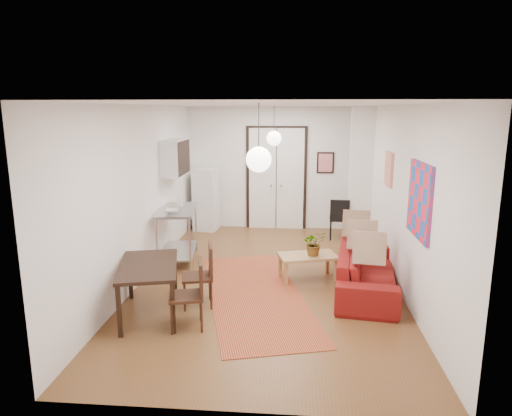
# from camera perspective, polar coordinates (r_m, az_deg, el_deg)

# --- Properties ---
(floor) EXTENTS (7.00, 7.00, 0.00)m
(floor) POSITION_cam_1_polar(r_m,az_deg,el_deg) (7.84, 1.46, -8.88)
(floor) COLOR brown
(floor) RESTS_ON ground
(ceiling) EXTENTS (4.20, 7.00, 0.02)m
(ceiling) POSITION_cam_1_polar(r_m,az_deg,el_deg) (7.32, 1.59, 12.82)
(ceiling) COLOR white
(ceiling) RESTS_ON wall_back
(wall_back) EXTENTS (4.20, 0.02, 2.90)m
(wall_back) POSITION_cam_1_polar(r_m,az_deg,el_deg) (10.90, 2.58, 4.96)
(wall_back) COLOR white
(wall_back) RESTS_ON floor
(wall_front) EXTENTS (4.20, 0.02, 2.90)m
(wall_front) POSITION_cam_1_polar(r_m,az_deg,el_deg) (4.07, -1.32, -7.50)
(wall_front) COLOR white
(wall_front) RESTS_ON floor
(wall_left) EXTENTS (0.02, 7.00, 2.90)m
(wall_left) POSITION_cam_1_polar(r_m,az_deg,el_deg) (7.85, -13.98, 1.78)
(wall_left) COLOR white
(wall_left) RESTS_ON floor
(wall_right) EXTENTS (0.02, 7.00, 2.90)m
(wall_right) POSITION_cam_1_polar(r_m,az_deg,el_deg) (7.62, 17.49, 1.27)
(wall_right) COLOR white
(wall_right) RESTS_ON floor
(double_doors) EXTENTS (1.44, 0.06, 2.50)m
(double_doors) POSITION_cam_1_polar(r_m,az_deg,el_deg) (10.89, 2.56, 3.63)
(double_doors) COLOR white
(double_doors) RESTS_ON wall_back
(stub_partition) EXTENTS (0.50, 0.10, 2.90)m
(stub_partition) POSITION_cam_1_polar(r_m,az_deg,el_deg) (10.05, 12.98, 4.05)
(stub_partition) COLOR white
(stub_partition) RESTS_ON floor
(wall_cabinet) EXTENTS (0.35, 1.00, 0.70)m
(wall_cabinet) POSITION_cam_1_polar(r_m,az_deg,el_deg) (9.16, -10.07, 6.24)
(wall_cabinet) COLOR white
(wall_cabinet) RESTS_ON wall_left
(painting_popart) EXTENTS (0.05, 1.00, 1.00)m
(painting_popart) POSITION_cam_1_polar(r_m,az_deg,el_deg) (6.39, 19.78, 0.92)
(painting_popart) COLOR red
(painting_popart) RESTS_ON wall_right
(painting_abstract) EXTENTS (0.05, 0.50, 0.60)m
(painting_abstract) POSITION_cam_1_polar(r_m,az_deg,el_deg) (8.34, 16.30, 4.68)
(painting_abstract) COLOR #F7E8CD
(painting_abstract) RESTS_ON wall_right
(poster_back) EXTENTS (0.40, 0.03, 0.50)m
(poster_back) POSITION_cam_1_polar(r_m,az_deg,el_deg) (10.87, 8.68, 5.61)
(poster_back) COLOR red
(poster_back) RESTS_ON wall_back
(print_left) EXTENTS (0.03, 0.44, 0.54)m
(print_left) POSITION_cam_1_polar(r_m,az_deg,el_deg) (9.67, -10.19, 6.84)
(print_left) COLOR #A67A45
(print_left) RESTS_ON wall_left
(pendant_back) EXTENTS (0.30, 0.30, 0.80)m
(pendant_back) POSITION_cam_1_polar(r_m,az_deg,el_deg) (9.33, 2.26, 8.69)
(pendant_back) COLOR white
(pendant_back) RESTS_ON ceiling
(pendant_front) EXTENTS (0.30, 0.30, 0.80)m
(pendant_front) POSITION_cam_1_polar(r_m,az_deg,el_deg) (5.35, 0.34, 6.09)
(pendant_front) COLOR white
(pendant_front) RESTS_ON ceiling
(kilim_rug) EXTENTS (2.26, 3.92, 0.01)m
(kilim_rug) POSITION_cam_1_polar(r_m,az_deg,el_deg) (7.24, -0.14, -10.68)
(kilim_rug) COLOR #B2582C
(kilim_rug) RESTS_ON floor
(sofa) EXTENTS (2.36, 1.19, 0.66)m
(sofa) POSITION_cam_1_polar(r_m,az_deg,el_deg) (7.48, 13.68, -7.59)
(sofa) COLOR maroon
(sofa) RESTS_ON floor
(coffee_table) EXTENTS (1.07, 0.77, 0.43)m
(coffee_table) POSITION_cam_1_polar(r_m,az_deg,el_deg) (7.78, 6.49, -6.24)
(coffee_table) COLOR #A7864E
(coffee_table) RESTS_ON floor
(potted_plant) EXTENTS (0.41, 0.45, 0.42)m
(potted_plant) POSITION_cam_1_polar(r_m,az_deg,el_deg) (7.71, 7.28, -4.39)
(potted_plant) COLOR #325A28
(potted_plant) RESTS_ON coffee_table
(kitchen_counter) EXTENTS (0.82, 1.39, 1.01)m
(kitchen_counter) POSITION_cam_1_polar(r_m,az_deg,el_deg) (8.69, -9.80, -2.31)
(kitchen_counter) COLOR #A5A8AA
(kitchen_counter) RESTS_ON floor
(bowl) EXTENTS (0.27, 0.27, 0.06)m
(bowl) POSITION_cam_1_polar(r_m,az_deg,el_deg) (8.32, -10.40, -0.36)
(bowl) COLOR white
(bowl) RESTS_ON kitchen_counter
(soap_bottle) EXTENTS (0.11, 0.11, 0.21)m
(soap_bottle) POSITION_cam_1_polar(r_m,az_deg,el_deg) (8.83, -9.50, 0.90)
(soap_bottle) COLOR teal
(soap_bottle) RESTS_ON kitchen_counter
(fridge) EXTENTS (0.58, 0.58, 1.47)m
(fridge) POSITION_cam_1_polar(r_m,az_deg,el_deg) (10.86, -6.27, 1.04)
(fridge) COLOR white
(fridge) RESTS_ON floor
(dining_table) EXTENTS (1.05, 1.47, 0.74)m
(dining_table) POSITION_cam_1_polar(r_m,az_deg,el_deg) (6.52, -13.27, -7.54)
(dining_table) COLOR black
(dining_table) RESTS_ON floor
(dining_chair_near) EXTENTS (0.52, 0.66, 0.91)m
(dining_chair_near) POSITION_cam_1_polar(r_m,az_deg,el_deg) (6.81, -7.22, -7.58)
(dining_chair_near) COLOR #351C10
(dining_chair_near) RESTS_ON floor
(dining_chair_far) EXTENTS (0.52, 0.66, 0.91)m
(dining_chair_far) POSITION_cam_1_polar(r_m,az_deg,el_deg) (6.17, -8.57, -9.75)
(dining_chair_far) COLOR #351C10
(dining_chair_far) RESTS_ON floor
(black_side_chair) EXTENTS (0.44, 0.44, 0.91)m
(black_side_chair) POSITION_cam_1_polar(r_m,az_deg,el_deg) (10.33, 10.32, -0.78)
(black_side_chair) COLOR black
(black_side_chair) RESTS_ON floor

